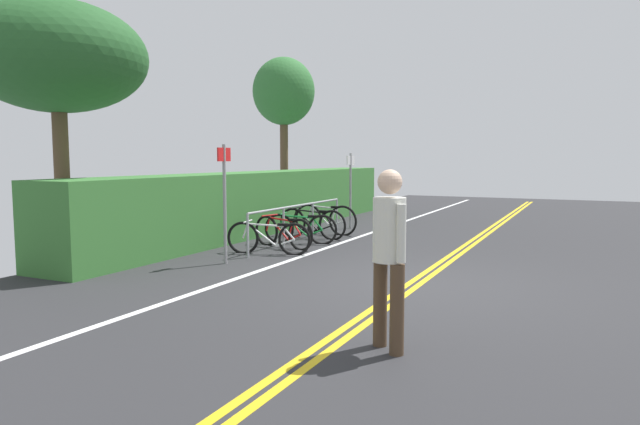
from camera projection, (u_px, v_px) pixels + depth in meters
ground_plane at (415, 285)px, 8.50m from camera, size 39.16×12.01×0.05m
centre_line_yellow_inner at (420, 284)px, 8.46m from camera, size 35.25×0.10×0.00m
centre_line_yellow_outer at (410, 283)px, 8.53m from camera, size 35.25×0.10×0.00m
bike_lane_stripe_white at (265, 269)px, 9.62m from camera, size 35.25×0.12×0.00m
bike_rack at (299, 215)px, 12.51m from camera, size 4.21×0.05×0.86m
bicycle_0 at (269, 238)px, 11.09m from camera, size 0.55×1.68×0.68m
bicycle_1 at (283, 232)px, 11.90m from camera, size 0.57×1.63×0.70m
bicycle_2 at (301, 229)px, 12.48m from camera, size 0.53×1.63×0.70m
bicycle_3 at (312, 223)px, 13.29m from camera, size 0.46×1.80×0.74m
bicycle_4 at (325, 219)px, 13.98m from camera, size 0.46×1.73×0.78m
pedestrian at (389, 246)px, 5.46m from camera, size 0.33×0.41×1.78m
sign_post_near at (225, 192)px, 9.98m from camera, size 0.36×0.06×2.13m
sign_post_far at (350, 183)px, 15.02m from camera, size 0.36×0.08×2.01m
hedge_backdrop at (263, 201)px, 14.63m from camera, size 13.16×1.27×1.53m
tree_near_left at (57, 59)px, 10.14m from camera, size 3.19×3.19×4.68m
tree_mid at (284, 93)px, 18.80m from camera, size 2.07×2.07×5.22m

